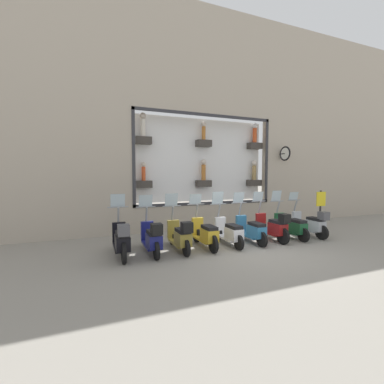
% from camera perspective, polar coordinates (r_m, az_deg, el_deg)
% --- Properties ---
extents(ground_plane, '(120.00, 120.00, 0.00)m').
position_cam_1_polar(ground_plane, '(8.05, 13.62, -12.43)').
color(ground_plane, gray).
extents(building_facade, '(1.25, 36.00, 9.10)m').
position_cam_1_polar(building_facade, '(11.15, 2.90, 16.29)').
color(building_facade, '#ADA08E').
rests_on(building_facade, ground_plane).
extents(scooter_silver_0, '(1.80, 0.61, 1.57)m').
position_cam_1_polar(scooter_silver_0, '(10.30, 24.88, -6.42)').
color(scooter_silver_0, black).
rests_on(scooter_silver_0, ground_plane).
extents(scooter_green_1, '(1.80, 0.61, 1.65)m').
position_cam_1_polar(scooter_green_1, '(9.78, 21.21, -7.14)').
color(scooter_green_1, black).
rests_on(scooter_green_1, ground_plane).
extents(scooter_red_2, '(1.81, 0.60, 1.63)m').
position_cam_1_polar(scooter_red_2, '(9.19, 17.60, -7.37)').
color(scooter_red_2, black).
rests_on(scooter_red_2, ground_plane).
extents(scooter_teal_3, '(1.80, 0.60, 1.62)m').
position_cam_1_polar(scooter_teal_3, '(8.75, 13.08, -8.23)').
color(scooter_teal_3, black).
rests_on(scooter_teal_3, ground_plane).
extents(scooter_white_4, '(1.79, 0.60, 1.67)m').
position_cam_1_polar(scooter_white_4, '(8.32, 8.30, -8.84)').
color(scooter_white_4, black).
rests_on(scooter_white_4, ground_plane).
extents(scooter_yellow_5, '(1.80, 0.60, 1.60)m').
position_cam_1_polar(scooter_yellow_5, '(7.95, 3.00, -9.27)').
color(scooter_yellow_5, black).
rests_on(scooter_yellow_5, ground_plane).
extents(scooter_olive_6, '(1.79, 0.61, 1.65)m').
position_cam_1_polar(scooter_olive_6, '(7.59, -2.60, -9.70)').
color(scooter_olive_6, black).
rests_on(scooter_olive_6, ground_plane).
extents(scooter_navy_7, '(1.80, 0.61, 1.62)m').
position_cam_1_polar(scooter_navy_7, '(7.37, -8.84, -10.08)').
color(scooter_navy_7, black).
rests_on(scooter_navy_7, ground_plane).
extents(scooter_black_8, '(1.81, 0.61, 1.67)m').
position_cam_1_polar(scooter_black_8, '(7.25, -15.40, -10.24)').
color(scooter_black_8, black).
rests_on(scooter_black_8, ground_plane).
extents(shop_sign_post, '(0.36, 0.45, 1.64)m').
position_cam_1_polar(shop_sign_post, '(11.13, 26.64, -3.60)').
color(shop_sign_post, '#232326').
rests_on(shop_sign_post, ground_plane).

